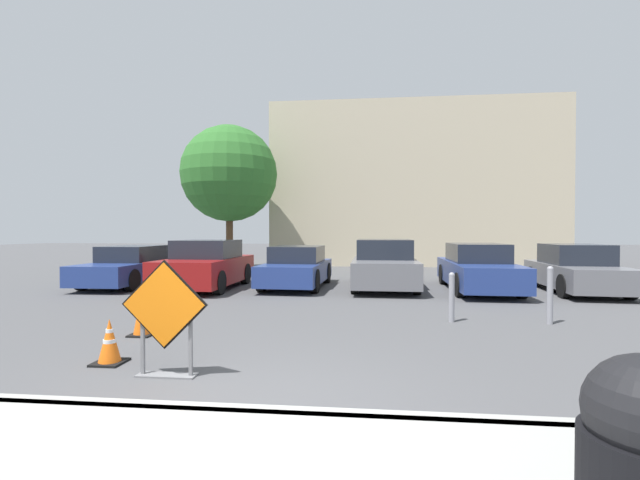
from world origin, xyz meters
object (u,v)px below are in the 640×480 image
road_closed_sign (165,314)px  traffic_cone_nearest (110,342)px  parked_car_second (206,266)px  parked_car_third (297,268)px  parked_car_fourth (384,265)px  parked_car_fifth (477,269)px  bollard_nearest (452,296)px  bollard_second (550,294)px  parked_car_nearest (132,267)px  traffic_cone_second (142,314)px  parked_car_sixth (576,270)px

road_closed_sign → traffic_cone_nearest: (-0.99, 0.44, -0.47)m
parked_car_second → parked_car_third: size_ratio=1.01×
parked_car_fourth → parked_car_fifth: (2.75, -0.35, -0.05)m
parked_car_fourth → parked_car_fifth: size_ratio=0.96×
road_closed_sign → bollard_nearest: 5.46m
parked_car_second → parked_car_fifth: 8.27m
road_closed_sign → bollard_second: road_closed_sign is taller
parked_car_second → parked_car_nearest: bearing=-10.7°
traffic_cone_nearest → parked_car_fifth: (6.76, 7.86, 0.37)m
traffic_cone_nearest → bollard_second: (6.90, 3.16, 0.29)m
traffic_cone_second → bollard_nearest: size_ratio=0.77×
parked_car_sixth → traffic_cone_second: bearing=36.3°
parked_car_fourth → traffic_cone_nearest: bearing=65.1°
parked_car_fourth → bollard_second: 5.82m
traffic_cone_nearest → parked_car_sixth: size_ratio=0.14×
road_closed_sign → parked_car_fourth: (3.02, 8.65, -0.06)m
bollard_second → parked_car_third: bearing=139.1°
traffic_cone_second → bollard_second: bollard_second is taller
parked_car_fifth → parked_car_third: bearing=-0.4°
traffic_cone_second → parked_car_fourth: 8.01m
road_closed_sign → traffic_cone_nearest: 1.18m
parked_car_sixth → road_closed_sign: bearing=47.9°
parked_car_fourth → bollard_nearest: size_ratio=4.70×
bollard_second → traffic_cone_second: bearing=-167.2°
parked_car_third → bollard_second: size_ratio=3.69×
traffic_cone_second → bollard_second: size_ratio=0.68×
traffic_cone_nearest → parked_car_third: bearing=81.2°
parked_car_third → parked_car_second: bearing=14.7°
parked_car_second → parked_car_fourth: 5.56m
road_closed_sign → parked_car_fourth: bearing=70.8°
road_closed_sign → parked_car_fourth: size_ratio=0.31×
bollard_nearest → road_closed_sign: bearing=-138.6°
traffic_cone_second → bollard_second: 7.46m
parked_car_fourth → parked_car_sixth: (5.51, -0.45, -0.06)m
parked_car_sixth → bollard_second: parked_car_sixth is taller
traffic_cone_nearest → parked_car_sixth: bearing=39.2°
traffic_cone_second → parked_car_second: 6.08m
parked_car_nearest → parked_car_sixth: 13.77m
road_closed_sign → bollard_second: bearing=31.4°
parked_car_third → parked_car_fourth: bearing=-173.9°
parked_car_fifth → bollard_nearest: size_ratio=4.89×
parked_car_nearest → bollard_nearest: size_ratio=4.69×
traffic_cone_nearest → parked_car_nearest: (-4.26, 8.04, 0.32)m
traffic_cone_second → parked_car_fifth: 9.55m
road_closed_sign → parked_car_nearest: (-5.24, 8.48, -0.15)m
parked_car_nearest → parked_car_fifth: parked_car_fifth is taller
traffic_cone_nearest → bollard_nearest: bollard_nearest is taller
road_closed_sign → bollard_second: size_ratio=1.28×
parked_car_third → bollard_nearest: 6.21m
road_closed_sign → parked_car_fifth: bearing=55.2°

